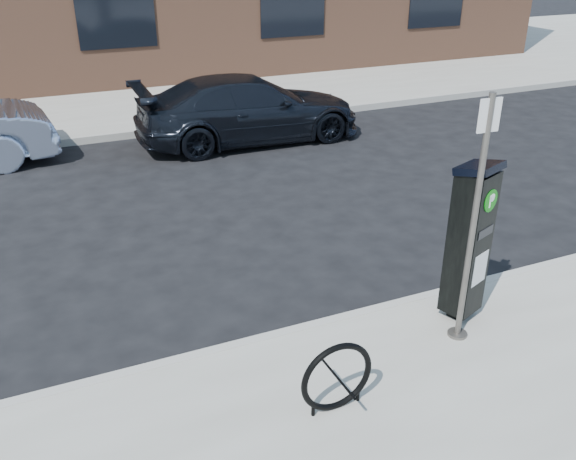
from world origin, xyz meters
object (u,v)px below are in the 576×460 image
parking_kiosk (469,241)px  sign_pole (473,226)px  bike_rack (337,377)px  car_dark (249,109)px

parking_kiosk → sign_pole: 0.52m
parking_kiosk → sign_pole: (-0.25, -0.30, 0.35)m
parking_kiosk → bike_rack: parking_kiosk is taller
sign_pole → bike_rack: (-1.69, -0.46, -0.94)m
sign_pole → car_dark: (0.51, 7.65, -0.74)m
car_dark → parking_kiosk: bearing=179.0°
parking_kiosk → bike_rack: (-1.93, -0.75, -0.59)m
parking_kiosk → car_dark: parking_kiosk is taller
bike_rack → car_dark: size_ratio=0.15×
parking_kiosk → bike_rack: bearing=-179.3°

